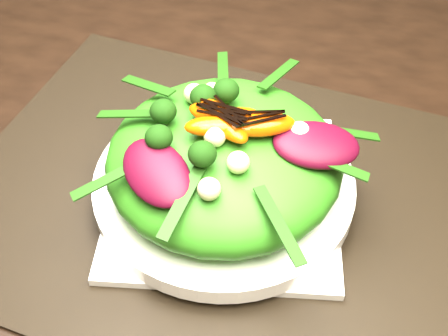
% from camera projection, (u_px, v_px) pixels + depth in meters
% --- Properties ---
extents(placemat, '(0.62, 0.52, 0.00)m').
position_uv_depth(placemat, '(224.00, 197.00, 0.63)').
color(placemat, black).
rests_on(placemat, dining_table).
extents(plate_base, '(0.26, 0.26, 0.01)m').
position_uv_depth(plate_base, '(224.00, 193.00, 0.63)').
color(plate_base, white).
rests_on(plate_base, placemat).
extents(salad_bowl, '(0.35, 0.35, 0.02)m').
position_uv_depth(salad_bowl, '(224.00, 184.00, 0.62)').
color(salad_bowl, white).
rests_on(salad_bowl, plate_base).
extents(lettuce_mound, '(0.29, 0.29, 0.08)m').
position_uv_depth(lettuce_mound, '(224.00, 159.00, 0.59)').
color(lettuce_mound, '#337C17').
rests_on(lettuce_mound, salad_bowl).
extents(radicchio_leaf, '(0.09, 0.07, 0.02)m').
position_uv_depth(radicchio_leaf, '(316.00, 145.00, 0.55)').
color(radicchio_leaf, '#3D0616').
rests_on(radicchio_leaf, lettuce_mound).
extents(orange_segment, '(0.07, 0.04, 0.02)m').
position_uv_depth(orange_segment, '(212.00, 106.00, 0.57)').
color(orange_segment, '#DA4003').
rests_on(orange_segment, lettuce_mound).
extents(broccoli_floret, '(0.04, 0.04, 0.04)m').
position_uv_depth(broccoli_floret, '(178.00, 94.00, 0.58)').
color(broccoli_floret, black).
rests_on(broccoli_floret, lettuce_mound).
extents(macadamia_nut, '(0.02, 0.02, 0.02)m').
position_uv_depth(macadamia_nut, '(264.00, 177.00, 0.52)').
color(macadamia_nut, beige).
rests_on(macadamia_nut, lettuce_mound).
extents(balsamic_drizzle, '(0.04, 0.01, 0.00)m').
position_uv_depth(balsamic_drizzle, '(212.00, 98.00, 0.57)').
color(balsamic_drizzle, black).
rests_on(balsamic_drizzle, orange_segment).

